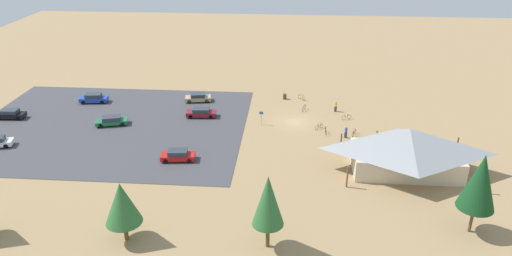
{
  "coord_description": "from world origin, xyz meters",
  "views": [
    {
      "loc": [
        0.78,
        66.06,
        29.3
      ],
      "look_at": [
        5.58,
        5.25,
        1.2
      ],
      "focal_mm": 33.52,
      "sensor_mm": 36.0,
      "label": 1
    }
  ],
  "objects_px": {
    "car_red_end_stall": "(178,155)",
    "car_green_far_end": "(112,121)",
    "pine_mideast": "(480,182)",
    "bicycle_green_lone_east": "(326,131)",
    "pine_midwest": "(268,201)",
    "bicycle_red_near_porch": "(354,133)",
    "car_black_mid_lot": "(10,114)",
    "pine_east": "(122,203)",
    "bicycle_white_yard_left": "(304,108)",
    "car_tan_aisle_side": "(198,97)",
    "trash_bin": "(285,97)",
    "bicycle_purple_lone_west": "(378,135)",
    "bicycle_black_near_sign": "(319,127)",
    "car_maroon_front_row": "(201,113)",
    "car_blue_by_curb": "(94,98)",
    "bicycle_silver_back_row": "(347,117)",
    "bike_pavilion": "(407,148)",
    "visitor_by_pavilion": "(336,106)",
    "visitor_crossing_yard": "(346,132)",
    "lot_sign": "(261,116)",
    "bicycle_yellow_mid_cluster": "(302,98)"
  },
  "relations": [
    {
      "from": "pine_mideast",
      "to": "car_tan_aisle_side",
      "type": "distance_m",
      "value": 47.11
    },
    {
      "from": "pine_midwest",
      "to": "bicycle_red_near_porch",
      "type": "height_order",
      "value": "pine_midwest"
    },
    {
      "from": "pine_east",
      "to": "car_red_end_stall",
      "type": "relative_size",
      "value": 1.41
    },
    {
      "from": "bicycle_black_near_sign",
      "to": "car_maroon_front_row",
      "type": "bearing_deg",
      "value": -9.31
    },
    {
      "from": "pine_mideast",
      "to": "bicycle_black_near_sign",
      "type": "relative_size",
      "value": 7.01
    },
    {
      "from": "trash_bin",
      "to": "bicycle_green_lone_east",
      "type": "bearing_deg",
      "value": 115.26
    },
    {
      "from": "trash_bin",
      "to": "car_black_mid_lot",
      "type": "height_order",
      "value": "car_black_mid_lot"
    },
    {
      "from": "bicycle_white_yard_left",
      "to": "bike_pavilion",
      "type": "bearing_deg",
      "value": 123.31
    },
    {
      "from": "bicycle_red_near_porch",
      "to": "car_maroon_front_row",
      "type": "distance_m",
      "value": 23.27
    },
    {
      "from": "bicycle_purple_lone_west",
      "to": "car_maroon_front_row",
      "type": "distance_m",
      "value": 26.59
    },
    {
      "from": "bike_pavilion",
      "to": "bicycle_black_near_sign",
      "type": "bearing_deg",
      "value": -49.15
    },
    {
      "from": "car_maroon_front_row",
      "to": "car_blue_by_curb",
      "type": "relative_size",
      "value": 0.99
    },
    {
      "from": "pine_mideast",
      "to": "bike_pavilion",
      "type": "bearing_deg",
      "value": -71.25
    },
    {
      "from": "bicycle_silver_back_row",
      "to": "car_black_mid_lot",
      "type": "distance_m",
      "value": 51.34
    },
    {
      "from": "pine_mideast",
      "to": "car_tan_aisle_side",
      "type": "xyz_separation_m",
      "value": [
        33.59,
        -32.66,
        -4.99
      ]
    },
    {
      "from": "bicycle_silver_back_row",
      "to": "bicycle_white_yard_left",
      "type": "bearing_deg",
      "value": -25.41
    },
    {
      "from": "pine_mideast",
      "to": "bicycle_red_near_porch",
      "type": "bearing_deg",
      "value": -67.06
    },
    {
      "from": "car_black_mid_lot",
      "to": "pine_east",
      "type": "bearing_deg",
      "value": 134.89
    },
    {
      "from": "bike_pavilion",
      "to": "visitor_crossing_yard",
      "type": "xyz_separation_m",
      "value": [
        6.33,
        -8.78,
        -2.24
      ]
    },
    {
      "from": "bicycle_white_yard_left",
      "to": "car_tan_aisle_side",
      "type": "bearing_deg",
      "value": -8.01
    },
    {
      "from": "trash_bin",
      "to": "car_red_end_stall",
      "type": "relative_size",
      "value": 0.2
    },
    {
      "from": "car_red_end_stall",
      "to": "car_blue_by_curb",
      "type": "xyz_separation_m",
      "value": [
        18.41,
        -18.59,
        0.04
      ]
    },
    {
      "from": "bicycle_black_near_sign",
      "to": "car_black_mid_lot",
      "type": "xyz_separation_m",
      "value": [
        46.89,
        -0.04,
        0.4
      ]
    },
    {
      "from": "pine_east",
      "to": "trash_bin",
      "type": "bearing_deg",
      "value": -110.36
    },
    {
      "from": "bicycle_purple_lone_west",
      "to": "car_blue_by_curb",
      "type": "relative_size",
      "value": 0.37
    },
    {
      "from": "pine_midwest",
      "to": "bicycle_yellow_mid_cluster",
      "type": "bearing_deg",
      "value": -95.22
    },
    {
      "from": "pine_east",
      "to": "visitor_by_pavilion",
      "type": "relative_size",
      "value": 3.72
    },
    {
      "from": "bicycle_white_yard_left",
      "to": "bicycle_red_near_porch",
      "type": "relative_size",
      "value": 1.05
    },
    {
      "from": "bicycle_white_yard_left",
      "to": "visitor_by_pavilion",
      "type": "xyz_separation_m",
      "value": [
        -4.99,
        0.03,
        0.5
      ]
    },
    {
      "from": "bicycle_purple_lone_west",
      "to": "bicycle_red_near_porch",
      "type": "xyz_separation_m",
      "value": [
        3.3,
        -0.41,
        -0.03
      ]
    },
    {
      "from": "trash_bin",
      "to": "bicycle_purple_lone_west",
      "type": "distance_m",
      "value": 19.3
    },
    {
      "from": "trash_bin",
      "to": "car_tan_aisle_side",
      "type": "relative_size",
      "value": 0.2
    },
    {
      "from": "bicycle_green_lone_east",
      "to": "visitor_crossing_yard",
      "type": "relative_size",
      "value": 1.03
    },
    {
      "from": "car_tan_aisle_side",
      "to": "lot_sign",
      "type": "bearing_deg",
      "value": 142.57
    },
    {
      "from": "bicycle_purple_lone_west",
      "to": "visitor_by_pavilion",
      "type": "xyz_separation_m",
      "value": [
        5.28,
        -9.06,
        0.5
      ]
    },
    {
      "from": "bicycle_black_near_sign",
      "to": "bicycle_silver_back_row",
      "type": "distance_m",
      "value": 5.75
    },
    {
      "from": "bicycle_red_near_porch",
      "to": "car_tan_aisle_side",
      "type": "relative_size",
      "value": 0.37
    },
    {
      "from": "car_tan_aisle_side",
      "to": "bike_pavilion",
      "type": "bearing_deg",
      "value": 144.86
    },
    {
      "from": "car_red_end_stall",
      "to": "car_green_far_end",
      "type": "xyz_separation_m",
      "value": [
        12.28,
        -10.04,
        -0.03
      ]
    },
    {
      "from": "bike_pavilion",
      "to": "lot_sign",
      "type": "relative_size",
      "value": 6.91
    },
    {
      "from": "car_tan_aisle_side",
      "to": "car_blue_by_curb",
      "type": "xyz_separation_m",
      "value": [
        17.11,
        1.85,
        0.05
      ]
    },
    {
      "from": "lot_sign",
      "to": "bicycle_purple_lone_west",
      "type": "distance_m",
      "value": 16.97
    },
    {
      "from": "trash_bin",
      "to": "car_blue_by_curb",
      "type": "height_order",
      "value": "car_blue_by_curb"
    },
    {
      "from": "pine_midwest",
      "to": "bicycle_green_lone_east",
      "type": "distance_m",
      "value": 27.07
    },
    {
      "from": "car_tan_aisle_side",
      "to": "car_green_far_end",
      "type": "xyz_separation_m",
      "value": [
        10.97,
        10.41,
        -0.02
      ]
    },
    {
      "from": "bicycle_purple_lone_west",
      "to": "car_tan_aisle_side",
      "type": "distance_m",
      "value": 30.09
    },
    {
      "from": "bicycle_red_near_porch",
      "to": "car_green_far_end",
      "type": "xyz_separation_m",
      "value": [
        35.46,
        -0.74,
        0.36
      ]
    },
    {
      "from": "car_red_end_stall",
      "to": "car_green_far_end",
      "type": "distance_m",
      "value": 15.86
    },
    {
      "from": "pine_mideast",
      "to": "bicycle_green_lone_east",
      "type": "height_order",
      "value": "pine_mideast"
    },
    {
      "from": "lot_sign",
      "to": "visitor_crossing_yard",
      "type": "xyz_separation_m",
      "value": [
        -12.12,
        3.52,
        -0.49
      ]
    }
  ]
}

